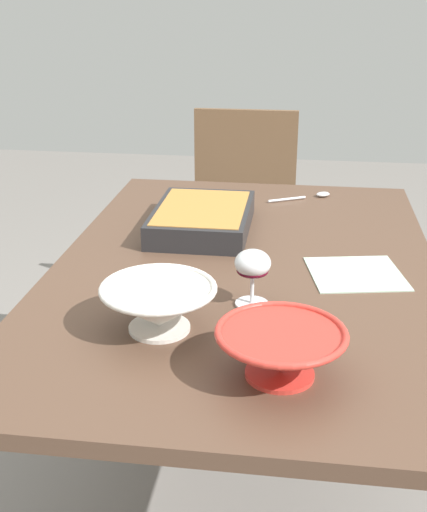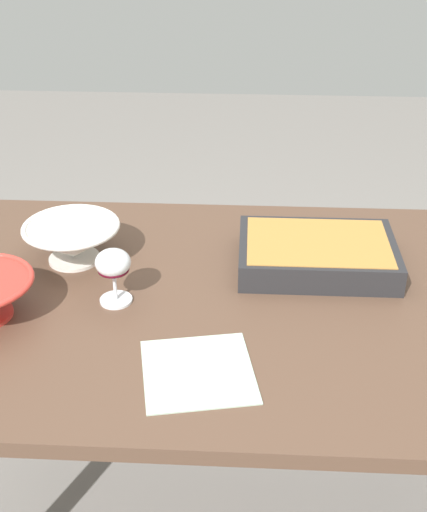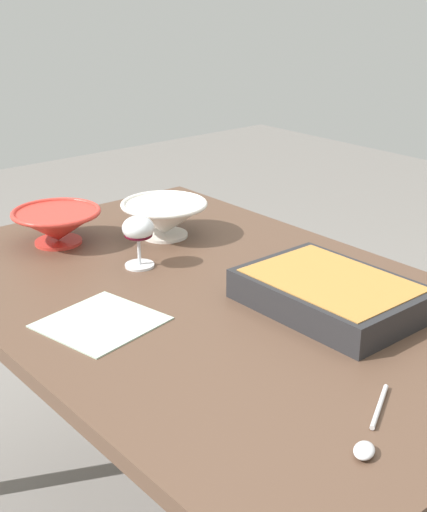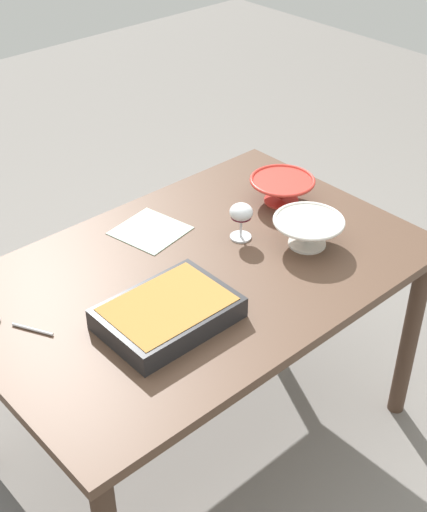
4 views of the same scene
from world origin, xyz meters
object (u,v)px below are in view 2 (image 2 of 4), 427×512
(wine_glass, at_px, (113,267))
(napkin, at_px, (198,371))
(casserole_dish, at_px, (317,252))
(mixing_bowl, at_px, (72,240))
(dining_table, at_px, (217,330))

(wine_glass, relative_size, napkin, 0.60)
(wine_glass, xyz_separation_m, casserole_dish, (0.44, 0.17, -0.05))
(mixing_bowl, bearing_deg, wine_glass, -52.63)
(dining_table, height_order, casserole_dish, casserole_dish)
(mixing_bowl, relative_size, napkin, 1.08)
(casserole_dish, bearing_deg, napkin, -121.77)
(mixing_bowl, height_order, napkin, mixing_bowl)
(casserole_dish, bearing_deg, wine_glass, -158.62)
(mixing_bowl, bearing_deg, dining_table, -21.42)
(napkin, bearing_deg, dining_table, 84.97)
(wine_glass, xyz_separation_m, napkin, (0.19, -0.22, -0.08))
(mixing_bowl, distance_m, napkin, 0.51)
(wine_glass, distance_m, napkin, 0.31)
(wine_glass, bearing_deg, dining_table, 8.96)
(wine_glass, bearing_deg, napkin, -49.48)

